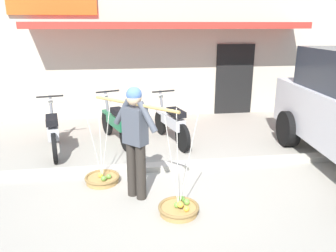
% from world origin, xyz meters
% --- Properties ---
extents(ground_plane, '(90.00, 90.00, 0.00)m').
position_xyz_m(ground_plane, '(0.00, 0.00, 0.00)').
color(ground_plane, '#9E998C').
extents(sidewalk_curb, '(20.00, 0.24, 0.10)m').
position_xyz_m(sidewalk_curb, '(0.00, 0.70, 0.05)').
color(sidewalk_curb, '#BAB4A5').
rests_on(sidewalk_curb, ground).
extents(fruit_vendor, '(1.12, 1.13, 1.70)m').
position_xyz_m(fruit_vendor, '(-0.39, -0.22, 0.98)').
color(fruit_vendor, '#2D2823').
rests_on(fruit_vendor, ground).
extents(fruit_basket_left_side, '(0.57, 0.57, 1.45)m').
position_xyz_m(fruit_basket_left_side, '(-0.94, 0.33, 0.08)').
color(fruit_basket_left_side, '#B2894C').
rests_on(fruit_basket_left_side, ground).
extents(fruit_basket_right_side, '(0.57, 0.57, 1.45)m').
position_xyz_m(fruit_basket_right_side, '(0.16, -0.77, 0.08)').
color(fruit_basket_right_side, '#B2894C').
rests_on(fruit_basket_right_side, ground).
extents(motorcycle_nearest_shop, '(0.57, 1.80, 1.09)m').
position_xyz_m(motorcycle_nearest_shop, '(-1.97, 1.87, 0.45)').
color(motorcycle_nearest_shop, black).
rests_on(motorcycle_nearest_shop, ground).
extents(motorcycle_second_in_row, '(0.76, 1.74, 1.09)m').
position_xyz_m(motorcycle_second_in_row, '(-0.71, 2.26, 0.45)').
color(motorcycle_second_in_row, black).
rests_on(motorcycle_second_in_row, ground).
extents(motorcycle_third_in_row, '(0.64, 1.78, 1.09)m').
position_xyz_m(motorcycle_third_in_row, '(0.50, 2.08, 0.45)').
color(motorcycle_third_in_row, black).
rests_on(motorcycle_third_in_row, ground).
extents(storefront_building, '(13.00, 6.00, 4.20)m').
position_xyz_m(storefront_building, '(0.74, 6.86, 2.10)').
color(storefront_building, beige).
rests_on(storefront_building, ground).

